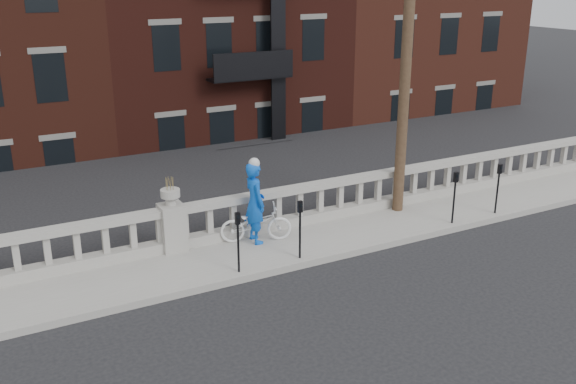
% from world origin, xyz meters
% --- Properties ---
extents(ground, '(120.00, 120.00, 0.00)m').
position_xyz_m(ground, '(0.00, 0.00, 0.00)').
color(ground, black).
rests_on(ground, ground).
extents(sidewalk, '(32.00, 2.20, 0.15)m').
position_xyz_m(sidewalk, '(0.00, 3.00, 0.07)').
color(sidewalk, '#99958E').
rests_on(sidewalk, ground).
extents(balustrade, '(28.00, 0.34, 1.03)m').
position_xyz_m(balustrade, '(0.00, 3.95, 0.64)').
color(balustrade, '#99958E').
rests_on(balustrade, sidewalk).
extents(planter_pedestal, '(0.55, 0.55, 1.76)m').
position_xyz_m(planter_pedestal, '(0.00, 3.95, 0.83)').
color(planter_pedestal, '#99958E').
rests_on(planter_pedestal, sidewalk).
extents(lower_level, '(80.00, 44.00, 20.80)m').
position_xyz_m(lower_level, '(0.56, 23.04, 2.63)').
color(lower_level, '#605E59').
rests_on(lower_level, ground).
extents(utility_pole, '(1.60, 0.28, 10.00)m').
position_xyz_m(utility_pole, '(6.20, 3.60, 5.24)').
color(utility_pole, '#422D1E').
rests_on(utility_pole, sidewalk).
extents(parking_meter_b, '(0.10, 0.09, 1.36)m').
position_xyz_m(parking_meter_b, '(0.85, 2.15, 1.00)').
color(parking_meter_b, black).
rests_on(parking_meter_b, sidewalk).
extents(parking_meter_c, '(0.10, 0.09, 1.36)m').
position_xyz_m(parking_meter_c, '(2.35, 2.15, 1.00)').
color(parking_meter_c, black).
rests_on(parking_meter_c, sidewalk).
extents(parking_meter_d, '(0.10, 0.09, 1.36)m').
position_xyz_m(parking_meter_d, '(6.83, 2.15, 1.00)').
color(parking_meter_d, black).
rests_on(parking_meter_d, sidewalk).
extents(parking_meter_e, '(0.10, 0.09, 1.36)m').
position_xyz_m(parking_meter_e, '(8.33, 2.15, 1.00)').
color(parking_meter_e, black).
rests_on(parking_meter_e, sidewalk).
extents(bicycle, '(1.80, 1.11, 0.89)m').
position_xyz_m(bicycle, '(1.91, 3.49, 0.60)').
color(bicycle, white).
rests_on(bicycle, sidewalk).
extents(cyclist, '(0.49, 0.73, 1.96)m').
position_xyz_m(cyclist, '(1.88, 3.48, 1.13)').
color(cyclist, blue).
rests_on(cyclist, sidewalk).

